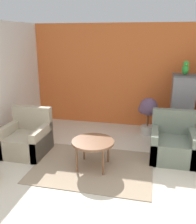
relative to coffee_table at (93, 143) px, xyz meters
The scene contains 9 objects.
ground_plane 1.44m from the coffee_table, 90.63° to the right, with size 20.00×20.00×0.00m, color beige.
wall_back_accent 2.42m from the coffee_table, 90.38° to the left, with size 4.12×0.06×2.44m.
area_rug 0.44m from the coffee_table, 82.87° to the left, with size 2.00×1.50×0.01m.
coffee_table is the anchor object (origin of this frame).
armchair_left 1.40m from the coffee_table, 168.67° to the left, with size 0.78×0.78×0.85m.
armchair_right 1.49m from the coffee_table, 26.28° to the left, with size 0.78×0.78×0.85m.
birdcage 2.37m from the coffee_table, 49.06° to the left, with size 0.56×0.56×1.37m.
parrot 2.59m from the coffee_table, 49.10° to the left, with size 0.14×0.25×0.29m.
potted_plant 1.95m from the coffee_table, 64.41° to the left, with size 0.44×0.40×0.84m.
Camera 1 is at (0.94, -2.32, 2.17)m, focal length 40.00 mm.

